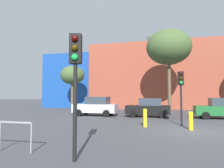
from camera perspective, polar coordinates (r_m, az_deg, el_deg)
name	(u,v)px	position (r m, az deg, el deg)	size (l,w,h in m)	color
ground_plane	(193,131)	(11.89, 22.37, -12.47)	(200.00, 200.00, 0.00)	#47474C
building_backdrop	(159,79)	(34.68, 13.39, 1.51)	(38.67, 10.85, 12.09)	#9E4733
parked_car_0	(96,106)	(19.51, -4.62, -6.42)	(4.26, 2.09, 1.84)	silver
parked_car_1	(148,108)	(18.54, 10.45, -6.72)	(3.96, 1.94, 1.71)	black
parked_car_2	(221,108)	(19.14, 28.91, -6.18)	(4.05, 1.99, 1.75)	#1E662D
traffic_light_near_left	(75,67)	(6.02, -10.53, 4.93)	(0.41, 0.40, 3.77)	black
traffic_light_island	(181,86)	(13.58, 19.27, -0.45)	(0.38, 0.38, 3.51)	black
bare_tree_0	(169,47)	(24.25, 16.03, 10.10)	(5.14, 5.14, 9.66)	brown
bare_tree_1	(72,75)	(28.86, -11.35, 2.45)	(3.37, 3.37, 6.28)	brown
bollard_yellow_0	(191,121)	(12.16, 21.80, -9.85)	(0.24, 0.24, 1.02)	yellow
bollard_yellow_1	(145,118)	(12.59, 9.52, -9.62)	(0.24, 0.24, 1.11)	yellow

